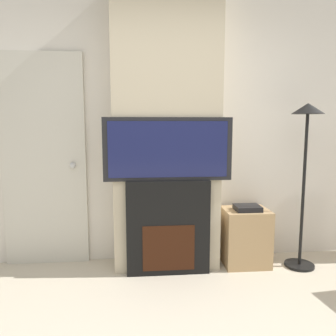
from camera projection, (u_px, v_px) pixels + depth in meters
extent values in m
cube|color=silver|center=(165.00, 130.00, 3.35)|extent=(6.00, 0.06, 2.70)
cube|color=beige|center=(166.00, 130.00, 3.14)|extent=(1.01, 0.37, 2.70)
cube|color=black|center=(168.00, 227.00, 3.07)|extent=(0.78, 0.14, 0.89)
cube|color=#33160A|center=(169.00, 248.00, 3.02)|extent=(0.48, 0.01, 0.43)
cube|color=black|center=(168.00, 149.00, 2.98)|extent=(1.17, 0.06, 0.58)
cube|color=#191E4C|center=(168.00, 149.00, 2.94)|extent=(1.08, 0.01, 0.51)
cylinder|color=black|center=(299.00, 265.00, 3.26)|extent=(0.29, 0.29, 0.03)
cylinder|color=black|center=(303.00, 191.00, 3.16)|extent=(0.03, 0.03, 1.48)
cone|color=black|center=(308.00, 108.00, 3.06)|extent=(0.30, 0.30, 0.10)
cube|color=tan|center=(245.00, 237.00, 3.29)|extent=(0.44, 0.37, 0.57)
cube|color=black|center=(247.00, 208.00, 3.21)|extent=(0.24, 0.20, 0.05)
cube|color=beige|center=(44.00, 161.00, 3.23)|extent=(0.82, 0.04, 2.09)
sphere|color=silver|center=(73.00, 165.00, 3.22)|extent=(0.06, 0.06, 0.06)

